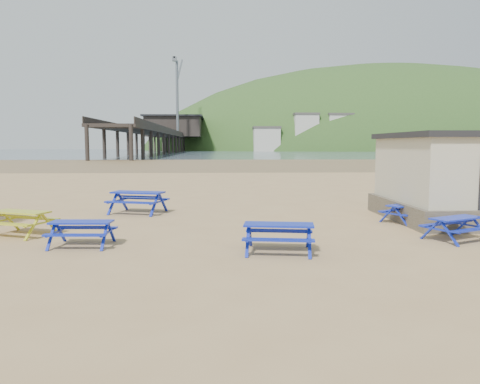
{
  "coord_description": "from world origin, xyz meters",
  "views": [
    {
      "loc": [
        0.57,
        -15.44,
        2.72
      ],
      "look_at": [
        1.34,
        1.5,
        1.0
      ],
      "focal_mm": 35.0,
      "sensor_mm": 36.0,
      "label": 1
    }
  ],
  "objects": [
    {
      "name": "picnic_table_blue_d",
      "position": [
        -3.12,
        -2.88,
        0.34
      ],
      "size": [
        1.67,
        1.38,
        0.68
      ],
      "rotation": [
        0.0,
        0.0,
        -0.05
      ],
      "color": "#1812A3",
      "rests_on": "ground"
    },
    {
      "name": "ground",
      "position": [
        0.0,
        0.0,
        0.0
      ],
      "size": [
        400.0,
        400.0,
        0.0
      ],
      "primitive_type": "plane",
      "color": "tan",
      "rests_on": "ground"
    },
    {
      "name": "headland_town",
      "position": [
        90.0,
        229.68,
        -9.91
      ],
      "size": [
        264.0,
        144.0,
        108.0
      ],
      "color": "#2D4C1E",
      "rests_on": "ground"
    },
    {
      "name": "pier",
      "position": [
        -17.99,
        178.23,
        5.46
      ],
      "size": [
        24.0,
        220.0,
        39.29
      ],
      "color": "black",
      "rests_on": "ground"
    },
    {
      "name": "picnic_table_blue_e",
      "position": [
        2.08,
        -3.85,
        0.37
      ],
      "size": [
        1.94,
        1.65,
        0.73
      ],
      "rotation": [
        0.0,
        0.0,
        -0.15
      ],
      "color": "#1812A3",
      "rests_on": "ground"
    },
    {
      "name": "picnic_table_blue_f",
      "position": [
        7.31,
        -2.6,
        0.33
      ],
      "size": [
        1.98,
        1.84,
        0.66
      ],
      "rotation": [
        0.0,
        0.0,
        0.45
      ],
      "color": "#1812A3",
      "rests_on": "ground"
    },
    {
      "name": "picnic_table_blue_c",
      "position": [
        7.13,
        0.45,
        0.32
      ],
      "size": [
        1.95,
        1.83,
        0.64
      ],
      "rotation": [
        0.0,
        0.0,
        0.51
      ],
      "color": "#1812A3",
      "rests_on": "ground"
    },
    {
      "name": "sea",
      "position": [
        0.0,
        170.0,
        0.01
      ],
      "size": [
        400.0,
        400.0,
        0.0
      ],
      "primitive_type": "plane",
      "color": "#4C606D",
      "rests_on": "ground"
    },
    {
      "name": "wet_sand",
      "position": [
        0.0,
        55.0,
        0.0
      ],
      "size": [
        400.0,
        400.0,
        0.0
      ],
      "primitive_type": "plane",
      "color": "olive",
      "rests_on": "ground"
    },
    {
      "name": "picnic_table_blue_a",
      "position": [
        -2.66,
        3.18,
        0.43
      ],
      "size": [
        2.43,
        2.16,
        0.86
      ],
      "rotation": [
        0.0,
        0.0,
        -0.28
      ],
      "color": "#1812A3",
      "rests_on": "ground"
    },
    {
      "name": "picnic_table_yellow",
      "position": [
        -5.4,
        -1.24,
        0.37
      ],
      "size": [
        2.12,
        1.93,
        0.73
      ],
      "rotation": [
        0.0,
        0.0,
        -0.37
      ],
      "color": "#AAA024",
      "rests_on": "ground"
    }
  ]
}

